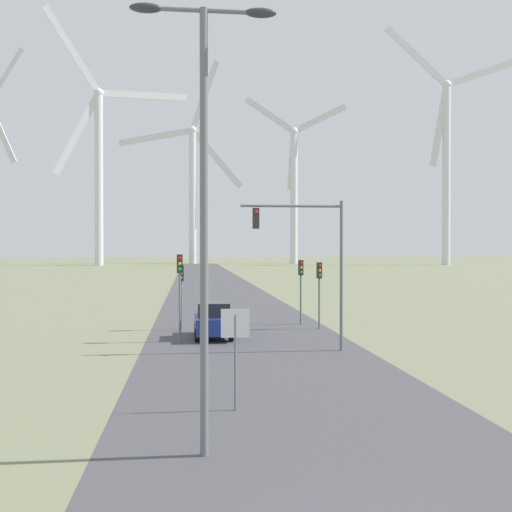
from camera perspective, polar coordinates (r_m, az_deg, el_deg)
name	(u,v)px	position (r m, az deg, el deg)	size (l,w,h in m)	color
road_surface	(221,297)	(55.65, -3.37, -3.94)	(10.00, 240.00, 0.01)	#47474C
streetlamp	(204,174)	(13.18, -4.98, 7.78)	(3.19, 0.32, 9.80)	slate
stop_sign_near	(235,339)	(16.88, -1.98, -7.94)	(0.81, 0.07, 2.86)	slate
traffic_light_post_near_left	(181,282)	(33.52, -7.14, -2.49)	(0.28, 0.34, 3.62)	slate
traffic_light_post_near_right	(319,280)	(33.87, 6.05, -2.30)	(0.28, 0.34, 3.75)	slate
traffic_light_post_mid_left	(180,278)	(29.25, -7.28, -2.09)	(0.28, 0.34, 4.25)	slate
traffic_light_post_mid_right	(301,277)	(35.77, 4.29, -2.03)	(0.28, 0.34, 3.84)	slate
traffic_light_mast_overhead	(308,245)	(26.43, 5.01, 1.08)	(4.56, 0.35, 6.65)	slate
car_approaching	(213,320)	(30.55, -4.10, -6.09)	(1.88, 4.11, 1.83)	navy
wind_turbine_left	(99,156)	(165.17, -14.75, 9.20)	(36.68, 13.64, 66.48)	silver
wind_turbine_center	(193,178)	(179.80, -6.06, 7.37)	(36.53, 2.60, 60.41)	silver
wind_turbine_right	(294,181)	(179.41, 3.63, 7.11)	(30.54, 2.83, 49.50)	silver
wind_turbine_far_right	(446,153)	(173.88, 17.67, 9.31)	(39.31, 2.66, 64.37)	silver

